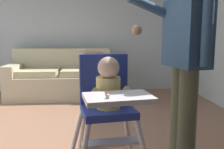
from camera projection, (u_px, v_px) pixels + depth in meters
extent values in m
cube|color=silver|center=(86.00, 24.00, 4.87)|extent=(5.04, 0.06, 2.64)
cube|color=beige|center=(61.00, 86.00, 4.45)|extent=(1.79, 0.84, 0.40)
cube|color=beige|center=(63.00, 60.00, 4.71)|extent=(1.79, 0.22, 0.46)
cube|color=beige|center=(14.00, 70.00, 4.35)|extent=(0.20, 0.84, 0.20)
cube|color=beige|center=(106.00, 69.00, 4.45)|extent=(0.20, 0.84, 0.20)
cube|color=#C8BC91|center=(38.00, 73.00, 4.33)|extent=(0.69, 0.60, 0.11)
cube|color=#C8BC91|center=(82.00, 72.00, 4.38)|extent=(0.69, 0.60, 0.11)
cube|color=#B24238|center=(94.00, 62.00, 4.62)|extent=(0.35, 0.15, 0.34)
cylinder|color=white|center=(75.00, 140.00, 1.98)|extent=(0.19, 0.15, 0.55)
cylinder|color=white|center=(128.00, 135.00, 2.07)|extent=(0.15, 0.19, 0.55)
cube|color=#283B9D|center=(108.00, 110.00, 1.77)|extent=(0.41, 0.41, 0.05)
cube|color=#283B9D|center=(103.00, 78.00, 1.88)|extent=(0.37, 0.13, 0.37)
cube|color=white|center=(118.00, 98.00, 1.46)|extent=(0.44, 0.32, 0.03)
cube|color=white|center=(111.00, 143.00, 1.69)|extent=(0.41, 0.16, 0.02)
cylinder|color=#E7D47F|center=(108.00, 93.00, 1.73)|extent=(0.20, 0.20, 0.22)
sphere|color=beige|center=(109.00, 68.00, 1.69)|extent=(0.15, 0.15, 0.15)
cylinder|color=#E7D47F|center=(94.00, 93.00, 1.66)|extent=(0.07, 0.15, 0.10)
cylinder|color=#E7D47F|center=(124.00, 92.00, 1.71)|extent=(0.07, 0.15, 0.10)
cylinder|color=#CC384C|center=(108.00, 95.00, 1.45)|extent=(0.02, 0.13, 0.01)
cube|color=white|center=(108.00, 96.00, 1.39)|extent=(0.01, 0.02, 0.02)
cylinder|color=#63664A|center=(179.00, 118.00, 2.01)|extent=(0.14, 0.14, 0.86)
cylinder|color=#63664A|center=(187.00, 123.00, 1.89)|extent=(0.14, 0.14, 0.86)
cube|color=#365576|center=(187.00, 28.00, 1.84)|extent=(0.28, 0.43, 0.58)
cylinder|color=#365576|center=(156.00, 9.00, 1.94)|extent=(0.48, 0.17, 0.23)
sphere|color=tan|center=(137.00, 30.00, 1.93)|extent=(0.08, 0.08, 0.08)
cylinder|color=#365576|center=(207.00, 27.00, 1.61)|extent=(0.07, 0.07, 0.52)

